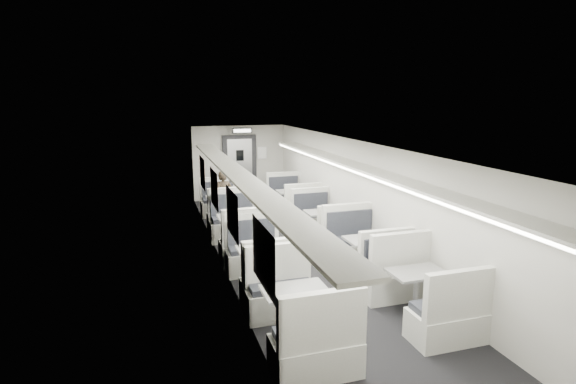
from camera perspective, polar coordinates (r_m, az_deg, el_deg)
room at (r=9.09m, az=1.08°, el=-1.45°), size 3.24×12.24×2.64m
booth_left_a at (r=12.18m, az=-8.28°, el=-2.15°), size 0.99×2.01×1.08m
booth_left_b at (r=9.89m, az=-6.10°, el=-5.17°), size 1.12×2.27×1.21m
booth_left_c at (r=8.01m, az=-3.23°, el=-9.52°), size 1.04×2.11×1.13m
booth_left_d at (r=6.39m, az=0.91°, el=-15.27°), size 1.07×2.17×1.16m
booth_right_a at (r=12.75m, az=0.54°, el=-1.36°), size 1.01×2.04×1.09m
booth_right_b at (r=10.56m, az=4.51°, el=-4.26°), size 1.00×2.02×1.08m
booth_right_c at (r=8.51m, az=10.42°, el=-8.24°), size 1.10×2.23×1.19m
booth_right_d at (r=7.31m, az=15.98°, el=-12.23°), size 1.02×2.07×1.11m
passenger at (r=12.07m, az=-8.08°, el=-0.63°), size 0.58×0.46×1.39m
window_a at (r=12.02m, az=-10.81°, el=2.40°), size 0.02×1.18×0.84m
window_b at (r=9.87m, az=-9.35°, el=0.38°), size 0.02×1.18×0.84m
window_c at (r=7.75m, az=-7.09°, el=-2.76°), size 0.02×1.18×0.84m
window_d at (r=5.70m, az=-3.13°, el=-8.20°), size 0.02×1.18×0.84m
luggage_rack_left at (r=8.35m, az=-6.40°, el=2.29°), size 0.46×10.40×0.09m
luggage_rack_right at (r=9.14m, az=9.14°, el=3.06°), size 0.46×10.40×0.09m
vestibule_door at (r=14.76m, az=-6.14°, el=3.09°), size 1.10×0.13×2.10m
exit_sign at (r=14.15m, az=-5.86°, el=7.77°), size 0.62×0.12×0.16m
wall_notice at (r=14.85m, az=-3.32°, el=4.99°), size 0.32×0.02×0.40m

